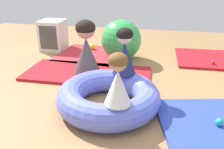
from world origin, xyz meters
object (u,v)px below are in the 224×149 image
at_px(storage_cube, 53,35).
at_px(play_ball_pink, 120,64).
at_px(adult_seated, 86,48).
at_px(play_ball_yellow, 92,46).
at_px(child_in_white, 118,80).
at_px(inflatable_cushion, 108,96).
at_px(play_ball_green, 128,82).
at_px(play_ball_red, 213,62).
at_px(child_in_navy, 124,51).
at_px(play_ball_teal, 220,122).
at_px(exercise_ball_large, 121,40).

bearing_deg(storage_cube, play_ball_pink, -28.88).
bearing_deg(adult_seated, play_ball_yellow, -61.17).
bearing_deg(child_in_white, play_ball_pink, -19.02).
bearing_deg(inflatable_cushion, storage_cube, 128.07).
bearing_deg(play_ball_yellow, play_ball_green, -57.86).
bearing_deg(play_ball_red, child_in_white, -122.10).
relative_size(inflatable_cushion, child_in_navy, 2.09).
bearing_deg(play_ball_green, play_ball_red, 38.88).
bearing_deg(play_ball_red, play_ball_teal, -98.01).
distance_m(play_ball_red, play_ball_pink, 1.49).
relative_size(inflatable_cushion, storage_cube, 2.03).
bearing_deg(play_ball_pink, play_ball_teal, -47.78).
bearing_deg(play_ball_teal, storage_cube, 141.35).
bearing_deg(play_ball_pink, storage_cube, 151.12).
xyz_separation_m(child_in_white, storage_cube, (-1.67, 2.28, -0.24)).
xyz_separation_m(adult_seated, storage_cube, (-1.00, 1.07, -0.13)).
relative_size(adult_seated, play_ball_green, 11.77).
bearing_deg(play_ball_green, play_ball_pink, 109.64).
bearing_deg(play_ball_yellow, inflatable_cushion, -69.36).
distance_m(adult_seated, exercise_ball_large, 0.87).
height_order(adult_seated, play_ball_green, adult_seated).
xyz_separation_m(adult_seated, play_ball_green, (0.64, -0.28, -0.34)).
bearing_deg(child_in_white, adult_seated, 1.17).
bearing_deg(exercise_ball_large, play_ball_green, -75.77).
bearing_deg(play_ball_yellow, adult_seated, -77.95).
distance_m(play_ball_pink, play_ball_teal, 1.76).
relative_size(child_in_white, play_ball_red, 7.46).
height_order(child_in_navy, storage_cube, child_in_navy).
xyz_separation_m(play_ball_pink, play_ball_teal, (1.18, -1.31, -0.01)).
height_order(child_in_navy, exercise_ball_large, child_in_navy).
distance_m(child_in_white, play_ball_red, 2.31).
relative_size(exercise_ball_large, storage_cube, 1.21).
height_order(child_in_white, play_ball_pink, child_in_white).
bearing_deg(inflatable_cushion, adult_seated, 120.58).
xyz_separation_m(inflatable_cushion, play_ball_green, (0.14, 0.56, -0.07)).
bearing_deg(play_ball_teal, play_ball_yellow, 131.00).
xyz_separation_m(adult_seated, exercise_ball_large, (0.37, 0.78, -0.07)).
bearing_deg(play_ball_red, child_in_navy, -137.01).
relative_size(adult_seated, play_ball_pink, 7.19).
height_order(play_ball_red, play_ball_yellow, play_ball_yellow).
bearing_deg(exercise_ball_large, play_ball_pink, -82.06).
height_order(play_ball_green, play_ball_teal, play_ball_teal).
distance_m(adult_seated, play_ball_green, 0.78).
height_order(child_in_navy, play_ball_red, child_in_navy).
relative_size(child_in_navy, play_ball_red, 8.27).
distance_m(play_ball_pink, storage_cube, 1.66).
bearing_deg(play_ball_pink, child_in_navy, -77.01).
distance_m(play_ball_red, exercise_ball_large, 1.52).
xyz_separation_m(adult_seated, play_ball_teal, (1.62, -1.03, -0.33)).
distance_m(adult_seated, play_ball_red, 2.03).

